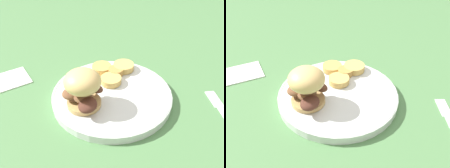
# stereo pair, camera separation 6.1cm
# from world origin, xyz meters

# --- Properties ---
(ground_plane) EXTENTS (4.00, 4.00, 0.00)m
(ground_plane) POSITION_xyz_m (0.00, 0.00, 0.00)
(ground_plane) COLOR #4C7A47
(dinner_plate) EXTENTS (0.29, 0.29, 0.02)m
(dinner_plate) POSITION_xyz_m (0.00, 0.00, 0.01)
(dinner_plate) COLOR silver
(dinner_plate) RESTS_ON ground_plane
(sandwich) EXTENTS (0.11, 0.10, 0.09)m
(sandwich) POSITION_xyz_m (0.07, 0.04, 0.07)
(sandwich) COLOR tan
(sandwich) RESTS_ON dinner_plate
(potato_round_0) EXTENTS (0.05, 0.05, 0.02)m
(potato_round_0) POSITION_xyz_m (-0.00, -0.04, 0.03)
(potato_round_0) COLOR tan
(potato_round_0) RESTS_ON dinner_plate
(potato_round_1) EXTENTS (0.04, 0.04, 0.02)m
(potato_round_1) POSITION_xyz_m (-0.01, -0.08, 0.03)
(potato_round_1) COLOR #BC8942
(potato_round_1) RESTS_ON dinner_plate
(potato_round_2) EXTENTS (0.05, 0.05, 0.02)m
(potato_round_2) POSITION_xyz_m (0.02, -0.10, 0.03)
(potato_round_2) COLOR tan
(potato_round_2) RESTS_ON dinner_plate
(potato_round_3) EXTENTS (0.06, 0.06, 0.02)m
(potato_round_3) POSITION_xyz_m (-0.04, -0.10, 0.03)
(potato_round_3) COLOR tan
(potato_round_3) RESTS_ON dinner_plate
(napkin) EXTENTS (0.16, 0.14, 0.01)m
(napkin) POSITION_xyz_m (0.28, -0.09, 0.00)
(napkin) COLOR white
(napkin) RESTS_ON ground_plane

